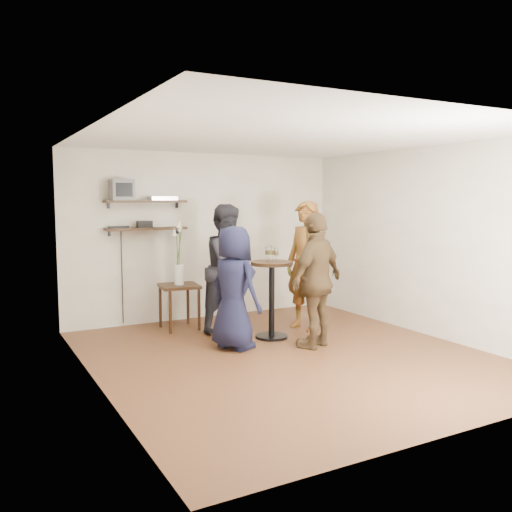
% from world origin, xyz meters
% --- Properties ---
extents(room, '(4.58, 5.08, 2.68)m').
position_xyz_m(room, '(0.00, 0.00, 1.30)').
color(room, '#4C2718').
rests_on(room, ground).
extents(shelf_upper, '(1.20, 0.25, 0.04)m').
position_xyz_m(shelf_upper, '(-1.00, 2.38, 1.85)').
color(shelf_upper, black).
rests_on(shelf_upper, room).
extents(shelf_lower, '(1.20, 0.25, 0.04)m').
position_xyz_m(shelf_lower, '(-1.00, 2.38, 1.45)').
color(shelf_lower, black).
rests_on(shelf_lower, room).
extents(crt_monitor, '(0.32, 0.30, 0.30)m').
position_xyz_m(crt_monitor, '(-1.35, 2.38, 2.02)').
color(crt_monitor, '#59595B').
rests_on(crt_monitor, shelf_upper).
extents(dvd_deck, '(0.40, 0.24, 0.06)m').
position_xyz_m(dvd_deck, '(-0.74, 2.38, 1.90)').
color(dvd_deck, silver).
rests_on(dvd_deck, shelf_upper).
extents(radio, '(0.22, 0.10, 0.10)m').
position_xyz_m(radio, '(-1.02, 2.38, 1.52)').
color(radio, black).
rests_on(radio, shelf_lower).
extents(power_strip, '(0.30, 0.05, 0.03)m').
position_xyz_m(power_strip, '(-1.40, 2.42, 1.48)').
color(power_strip, black).
rests_on(power_strip, shelf_lower).
extents(side_table, '(0.61, 0.61, 0.65)m').
position_xyz_m(side_table, '(-0.66, 1.93, 0.54)').
color(side_table, black).
rests_on(side_table, room).
extents(vase_lilies, '(0.19, 0.19, 0.95)m').
position_xyz_m(vase_lilies, '(-0.67, 1.93, 0.95)').
color(vase_lilies, white).
rests_on(vase_lilies, side_table).
extents(drinks_table, '(0.57, 0.57, 1.05)m').
position_xyz_m(drinks_table, '(0.26, 0.85, 0.67)').
color(drinks_table, black).
rests_on(drinks_table, room).
extents(wine_glass_fl, '(0.07, 0.07, 0.22)m').
position_xyz_m(wine_glass_fl, '(0.20, 0.81, 1.20)').
color(wine_glass_fl, silver).
rests_on(wine_glass_fl, drinks_table).
extents(wine_glass_fr, '(0.06, 0.06, 0.18)m').
position_xyz_m(wine_glass_fr, '(0.31, 0.81, 1.17)').
color(wine_glass_fr, silver).
rests_on(wine_glass_fr, drinks_table).
extents(wine_glass_bl, '(0.07, 0.07, 0.20)m').
position_xyz_m(wine_glass_bl, '(0.22, 0.91, 1.18)').
color(wine_glass_bl, silver).
rests_on(wine_glass_bl, drinks_table).
extents(wine_glass_br, '(0.07, 0.07, 0.20)m').
position_xyz_m(wine_glass_br, '(0.29, 0.86, 1.18)').
color(wine_glass_br, silver).
rests_on(wine_glass_br, drinks_table).
extents(person_plaid, '(0.62, 0.78, 1.86)m').
position_xyz_m(person_plaid, '(0.94, 1.05, 0.93)').
color(person_plaid, '#B02114').
rests_on(person_plaid, room).
extents(person_dark, '(1.10, 1.02, 1.82)m').
position_xyz_m(person_dark, '(-0.08, 1.48, 0.91)').
color(person_dark, black).
rests_on(person_dark, room).
extents(person_navy, '(0.71, 0.88, 1.56)m').
position_xyz_m(person_navy, '(-0.42, 0.62, 0.78)').
color(person_navy, black).
rests_on(person_navy, room).
extents(person_brown, '(1.09, 0.78, 1.72)m').
position_xyz_m(person_brown, '(0.53, 0.18, 0.86)').
color(person_brown, '#4F3A22').
rests_on(person_brown, room).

